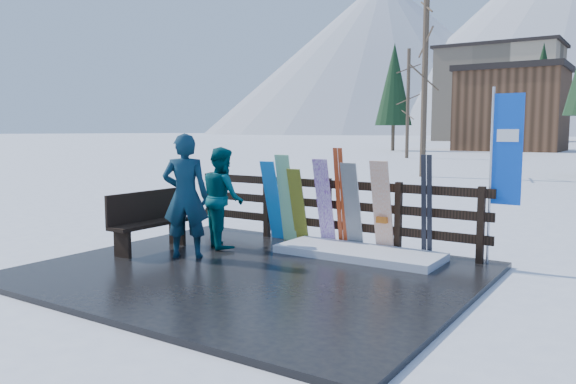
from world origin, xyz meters
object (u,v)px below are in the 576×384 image
Objects in this scene: snowboard_0 at (273,201)px; bench at (148,219)px; snowboard_5 at (382,207)px; person_back at (223,197)px; snowboard_2 at (298,206)px; snowboard_1 at (286,198)px; rental_flag at (503,156)px; snowboard_3 at (324,203)px; person_front at (185,196)px; snowboard_4 at (352,206)px.

bench is at bearing -123.56° from snowboard_0.
bench is 2.23m from snowboard_0.
snowboard_5 is 2.66m from person_back.
snowboard_0 is 1.09× the size of snowboard_2.
rental_flag is at bearing 4.30° from snowboard_1.
person_back is (0.87, 0.88, 0.33)m from bench.
person_front is (-1.39, -1.90, 0.21)m from snowboard_3.
bench is 0.97× the size of snowboard_3.
person_front is at bearing -3.11° from bench.
snowboard_4 is (1.30, -0.00, -0.05)m from snowboard_1.
snowboard_1 is 0.78m from snowboard_3.
bench is at bearing -133.60° from snowboard_2.
snowboard_3 reaches higher than bench.
snowboard_1 is (0.29, 0.00, 0.06)m from snowboard_0.
person_front reaches higher than snowboard_3.
rental_flag reaches higher than person_front.
person_front reaches higher than snowboard_2.
snowboard_0 is at bearing 180.00° from snowboard_3.
snowboard_3 is at bearing -159.31° from person_front.
snowboard_5 is at bearing 0.00° from snowboard_0.
snowboard_2 is at bearing -0.00° from snowboard_0.
snowboard_3 is 2.36m from person_front.
snowboard_4 is 0.97× the size of snowboard_5.
rental_flag reaches higher than snowboard_4.
snowboard_0 is 0.57× the size of rental_flag.
bench is 3.38m from snowboard_4.
rental_flag is at bearing 3.98° from snowboard_0.
snowboard_1 is 1.06× the size of snowboard_4.
snowboard_2 is 0.54m from snowboard_3.
person_front is at bearing -142.14° from snowboard_5.
snowboard_1 is 0.27m from snowboard_2.
snowboard_0 is at bearing 180.00° from snowboard_4.
snowboard_5 is at bearing 0.00° from snowboard_4.
snowboard_3 is 0.80× the size of person_front.
snowboard_1 is at bearing 180.00° from snowboard_4.
rental_flag is (3.59, 0.27, 0.83)m from snowboard_1.
snowboard_1 is 1.03× the size of snowboard_5.
snowboard_5 is at bearing 0.00° from snowboard_2.
rental_flag is 4.48m from person_back.
person_front reaches higher than snowboard_0.
snowboard_0 is at bearing -176.02° from rental_flag.
rental_flag reaches higher than snowboard_0.
bench is 1.11× the size of snowboard_2.
snowboard_5 is 0.59× the size of rental_flag.
bench is at bearing -129.31° from snowboard_1.
bench is 5.63m from rental_flag.
snowboard_1 is at bearing 180.00° from snowboard_3.
snowboard_2 is (0.25, -0.00, -0.12)m from snowboard_1.
snowboard_4 is 2.47m from rental_flag.
snowboard_3 is at bearing -174.52° from rental_flag.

